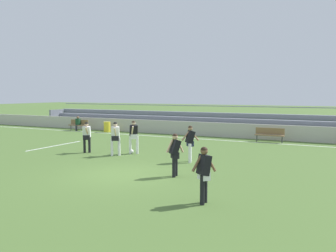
% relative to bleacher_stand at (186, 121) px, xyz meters
% --- Properties ---
extents(ground_plane, '(160.00, 160.00, 0.00)m').
position_rel_bleacher_stand_xyz_m(ground_plane, '(3.65, -14.59, -0.88)').
color(ground_plane, '#4C6B30').
extents(field_line_sideline, '(44.00, 0.12, 0.01)m').
position_rel_bleacher_stand_xyz_m(field_line_sideline, '(3.65, -3.65, -0.87)').
color(field_line_sideline, white).
rests_on(field_line_sideline, ground).
extents(field_line_penalty_mark, '(0.12, 4.40, 0.01)m').
position_rel_bleacher_stand_xyz_m(field_line_penalty_mark, '(-3.98, -10.27, -0.87)').
color(field_line_penalty_mark, white).
rests_on(field_line_penalty_mark, ground).
extents(sideline_wall, '(48.00, 0.16, 1.02)m').
position_rel_bleacher_stand_xyz_m(sideline_wall, '(3.65, -1.96, -0.37)').
color(sideline_wall, '#BCB7AD').
rests_on(sideline_wall, ground).
extents(bleacher_stand, '(27.31, 2.36, 2.10)m').
position_rel_bleacher_stand_xyz_m(bleacher_stand, '(0.00, 0.00, 0.00)').
color(bleacher_stand, '#9EA3AD').
rests_on(bleacher_stand, ground).
extents(bench_near_bin, '(1.80, 0.40, 0.90)m').
position_rel_bleacher_stand_xyz_m(bench_near_bin, '(7.13, -3.10, -0.33)').
color(bench_near_bin, olive).
rests_on(bench_near_bin, ground).
extents(bench_far_left, '(1.80, 0.40, 0.90)m').
position_rel_bleacher_stand_xyz_m(bench_far_left, '(-8.36, -3.10, -0.33)').
color(bench_far_left, olive).
rests_on(bench_far_left, ground).
extents(trash_bin, '(0.54, 0.54, 0.82)m').
position_rel_bleacher_stand_xyz_m(trash_bin, '(-5.62, -2.91, -0.47)').
color(trash_bin, yellow).
rests_on(trash_bin, ground).
extents(spectator_seated, '(0.36, 0.42, 1.21)m').
position_rel_bleacher_stand_xyz_m(spectator_seated, '(-8.36, -3.22, -0.18)').
color(spectator_seated, '#2D2D38').
rests_on(spectator_seated, ground).
extents(player_dark_wide_right, '(0.51, 0.73, 1.70)m').
position_rel_bleacher_stand_xyz_m(player_dark_wide_right, '(1.63, -10.55, 0.14)').
color(player_dark_wide_right, white).
rests_on(player_dark_wide_right, ground).
extents(player_white_trailing_run, '(0.47, 0.74, 1.68)m').
position_rel_bleacher_stand_xyz_m(player_white_trailing_run, '(1.12, -11.43, 0.13)').
color(player_white_trailing_run, white).
rests_on(player_white_trailing_run, ground).
extents(player_dark_pressing_high, '(0.61, 0.54, 1.62)m').
position_rel_bleacher_stand_xyz_m(player_dark_pressing_high, '(5.59, -14.03, 0.08)').
color(player_dark_pressing_high, black).
rests_on(player_dark_pressing_high, ground).
extents(player_white_challenging, '(0.50, 0.67, 1.61)m').
position_rel_bleacher_stand_xyz_m(player_white_challenging, '(-0.74, -11.34, 0.07)').
color(player_white_challenging, black).
rests_on(player_white_challenging, ground).
extents(player_dark_deep_cover, '(0.74, 0.53, 1.66)m').
position_rel_bleacher_stand_xyz_m(player_dark_deep_cover, '(5.06, -11.28, 0.11)').
color(player_dark_deep_cover, white).
rests_on(player_dark_deep_cover, ground).
extents(player_dark_dropping_back, '(0.64, 0.48, 1.62)m').
position_rel_bleacher_stand_xyz_m(player_dark_dropping_back, '(7.66, -16.56, 0.08)').
color(player_dark_dropping_back, black).
rests_on(player_dark_dropping_back, ground).
extents(soccer_ball, '(0.22, 0.22, 0.22)m').
position_rel_bleacher_stand_xyz_m(soccer_ball, '(1.50, -10.55, -0.77)').
color(soccer_ball, white).
rests_on(soccer_ball, ground).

